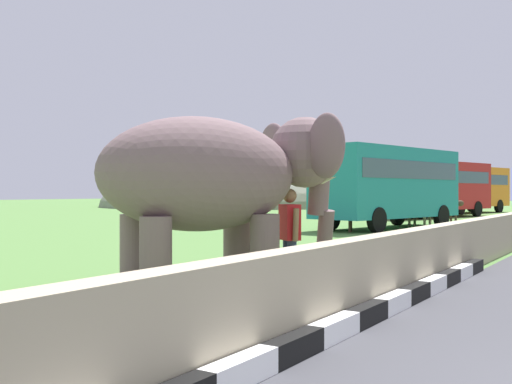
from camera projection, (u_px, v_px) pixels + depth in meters
name	position (u px, v px, depth m)	size (l,w,h in m)	color
striped_curb	(269.00, 359.00, 5.26)	(16.20, 0.20, 0.24)	white
barrier_parapet	(347.00, 280.00, 7.39)	(28.00, 0.36, 1.00)	tan
elephant	(222.00, 177.00, 8.98)	(3.98, 3.37, 2.83)	#775C5F
person_handler	(290.00, 233.00, 9.66)	(0.47, 0.56, 1.66)	navy
bus_teal	(388.00, 181.00, 26.12)	(8.49, 4.17, 3.50)	teal
bus_red	(435.00, 184.00, 37.57)	(10.21, 4.99, 3.50)	#B21E1E
bus_orange	(466.00, 186.00, 45.29)	(9.61, 4.79, 3.50)	orange
cow_near	(340.00, 210.00, 23.85)	(1.05, 1.92, 1.23)	#473323
cow_mid	(419.00, 208.00, 27.31)	(1.15, 1.89, 1.23)	tan
cow_far	(447.00, 206.00, 31.22)	(1.80, 1.40, 1.23)	#473323
hill_east	(258.00, 205.00, 71.16)	(40.39, 32.31, 11.03)	slate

